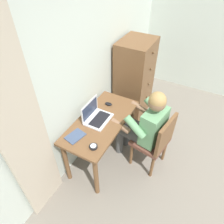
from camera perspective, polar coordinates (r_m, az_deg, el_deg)
wall_back at (r=2.53m, az=-7.46°, el=12.46°), size 4.80×0.05×2.50m
curtain_panel at (r=1.98m, az=-23.16°, el=-6.67°), size 0.46×0.03×2.18m
desk at (r=2.60m, az=-2.99°, el=-4.26°), size 1.13×0.54×0.72m
dresser at (r=3.39m, az=6.23°, el=8.89°), size 0.61×0.51×1.31m
chair at (r=2.65m, az=12.07°, el=-7.77°), size 0.48×0.47×0.88m
person_seated at (r=2.57m, az=9.06°, el=-3.32°), size 0.60×0.63×1.20m
laptop at (r=2.51m, az=-4.55°, el=-1.09°), size 0.34×0.25×0.24m
computer_mouse at (r=2.73m, az=-0.99°, el=2.27°), size 0.06×0.10×0.03m
desk_clock at (r=2.22m, az=-5.22°, el=-9.60°), size 0.09×0.09×0.03m
notebook_pad at (r=2.36m, az=-10.23°, el=-6.65°), size 0.24×0.19×0.01m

